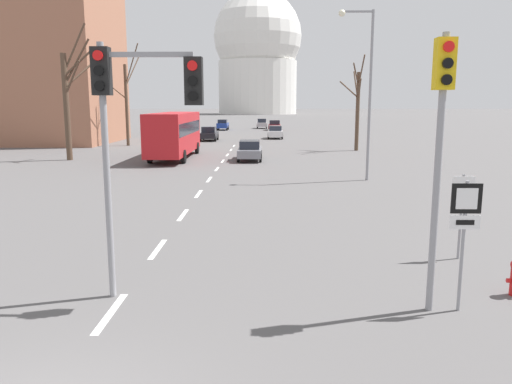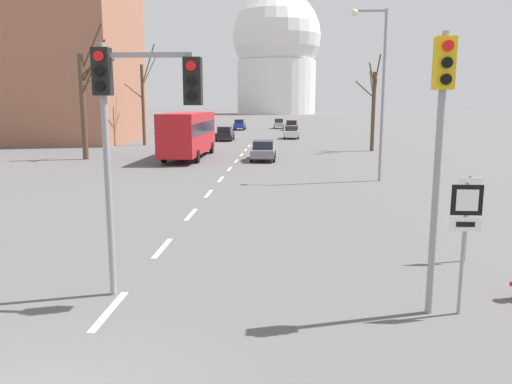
{
  "view_description": "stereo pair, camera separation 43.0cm",
  "coord_description": "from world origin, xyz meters",
  "px_view_note": "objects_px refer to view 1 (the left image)",
  "views": [
    {
      "loc": [
        3.12,
        -5.56,
        4.18
      ],
      "look_at": [
        2.92,
        5.47,
        2.22
      ],
      "focal_mm": 35.0,
      "sensor_mm": 36.0,
      "label": 1
    },
    {
      "loc": [
        3.55,
        -5.55,
        4.18
      ],
      "look_at": [
        2.92,
        5.47,
        2.22
      ],
      "focal_mm": 35.0,
      "sensor_mm": 36.0,
      "label": 2
    }
  ],
  "objects_px": {
    "traffic_signal_near_right": "(441,123)",
    "sedan_far_left": "(275,132)",
    "sedan_near_left": "(262,123)",
    "traffic_signal_centre_tall": "(134,107)",
    "sedan_near_right": "(209,134)",
    "sedan_distant_centre": "(250,150)",
    "sedan_far_right": "(223,125)",
    "city_bus": "(174,132)",
    "speed_limit_sign": "(462,202)",
    "street_lamp_right": "(365,80)",
    "sedan_mid_centre": "(274,125)",
    "route_sign_post": "(465,223)"
  },
  "relations": [
    {
      "from": "sedan_mid_centre",
      "to": "city_bus",
      "type": "height_order",
      "value": "city_bus"
    },
    {
      "from": "sedan_distant_centre",
      "to": "sedan_far_right",
      "type": "bearing_deg",
      "value": 97.49
    },
    {
      "from": "speed_limit_sign",
      "to": "sedan_distant_centre",
      "type": "distance_m",
      "value": 24.77
    },
    {
      "from": "sedan_far_right",
      "to": "city_bus",
      "type": "distance_m",
      "value": 41.78
    },
    {
      "from": "speed_limit_sign",
      "to": "sedan_far_right",
      "type": "xyz_separation_m",
      "value": [
        -12.06,
        66.8,
        -0.71
      ]
    },
    {
      "from": "traffic_signal_near_right",
      "to": "traffic_signal_centre_tall",
      "type": "height_order",
      "value": "traffic_signal_near_right"
    },
    {
      "from": "sedan_far_right",
      "to": "sedan_distant_centre",
      "type": "height_order",
      "value": "sedan_far_right"
    },
    {
      "from": "sedan_near_right",
      "to": "sedan_mid_centre",
      "type": "xyz_separation_m",
      "value": [
        7.84,
        23.05,
        -0.01
      ]
    },
    {
      "from": "sedan_near_left",
      "to": "sedan_mid_centre",
      "type": "relative_size",
      "value": 0.88
    },
    {
      "from": "route_sign_post",
      "to": "street_lamp_right",
      "type": "xyz_separation_m",
      "value": [
        1.37,
        17.69,
        3.6
      ]
    },
    {
      "from": "sedan_near_right",
      "to": "sedan_far_left",
      "type": "height_order",
      "value": "sedan_near_right"
    },
    {
      "from": "traffic_signal_near_right",
      "to": "sedan_far_right",
      "type": "xyz_separation_m",
      "value": [
        -10.15,
        70.27,
        -2.95
      ]
    },
    {
      "from": "sedan_near_right",
      "to": "sedan_distant_centre",
      "type": "distance_m",
      "value": 20.4
    },
    {
      "from": "route_sign_post",
      "to": "sedan_distant_centre",
      "type": "bearing_deg",
      "value": 100.55
    },
    {
      "from": "traffic_signal_centre_tall",
      "to": "speed_limit_sign",
      "type": "xyz_separation_m",
      "value": [
        7.98,
        2.85,
        -2.53
      ]
    },
    {
      "from": "speed_limit_sign",
      "to": "sedan_near_left",
      "type": "xyz_separation_m",
      "value": [
        -5.85,
        72.22,
        -0.74
      ]
    },
    {
      "from": "traffic_signal_near_right",
      "to": "sedan_near_right",
      "type": "xyz_separation_m",
      "value": [
        -9.74,
        47.09,
        -3.0
      ]
    },
    {
      "from": "sedan_mid_centre",
      "to": "sedan_far_left",
      "type": "xyz_separation_m",
      "value": [
        -0.27,
        -19.44,
        -0.01
      ]
    },
    {
      "from": "sedan_near_left",
      "to": "sedan_far_right",
      "type": "height_order",
      "value": "sedan_far_right"
    },
    {
      "from": "sedan_far_left",
      "to": "traffic_signal_near_right",
      "type": "bearing_deg",
      "value": -87.55
    },
    {
      "from": "traffic_signal_near_right",
      "to": "sedan_near_left",
      "type": "bearing_deg",
      "value": 92.98
    },
    {
      "from": "street_lamp_right",
      "to": "sedan_mid_centre",
      "type": "relative_size",
      "value": 2.1
    },
    {
      "from": "street_lamp_right",
      "to": "sedan_distant_centre",
      "type": "xyz_separation_m",
      "value": [
        -6.47,
        9.71,
        -4.68
      ]
    },
    {
      "from": "sedan_near_left",
      "to": "sedan_mid_centre",
      "type": "distance_m",
      "value": 5.91
    },
    {
      "from": "traffic_signal_centre_tall",
      "to": "street_lamp_right",
      "type": "height_order",
      "value": "street_lamp_right"
    },
    {
      "from": "sedan_mid_centre",
      "to": "city_bus",
      "type": "relative_size",
      "value": 0.4
    },
    {
      "from": "traffic_signal_centre_tall",
      "to": "speed_limit_sign",
      "type": "bearing_deg",
      "value": 19.68
    },
    {
      "from": "traffic_signal_centre_tall",
      "to": "sedan_distant_centre",
      "type": "height_order",
      "value": "traffic_signal_centre_tall"
    },
    {
      "from": "speed_limit_sign",
      "to": "sedan_distant_centre",
      "type": "xyz_separation_m",
      "value": [
        -6.42,
        23.91,
        -0.82
      ]
    },
    {
      "from": "sedan_far_right",
      "to": "sedan_mid_centre",
      "type": "bearing_deg",
      "value": -0.85
    },
    {
      "from": "route_sign_post",
      "to": "sedan_far_left",
      "type": "distance_m",
      "value": 50.82
    },
    {
      "from": "traffic_signal_near_right",
      "to": "sedan_distant_centre",
      "type": "bearing_deg",
      "value": 99.36
    },
    {
      "from": "street_lamp_right",
      "to": "sedan_near_right",
      "type": "distance_m",
      "value": 32.01
    },
    {
      "from": "speed_limit_sign",
      "to": "city_bus",
      "type": "height_order",
      "value": "city_bus"
    },
    {
      "from": "street_lamp_right",
      "to": "sedan_far_left",
      "type": "height_order",
      "value": "street_lamp_right"
    },
    {
      "from": "sedan_near_right",
      "to": "route_sign_post",
      "type": "bearing_deg",
      "value": -77.63
    },
    {
      "from": "sedan_near_left",
      "to": "route_sign_post",
      "type": "bearing_deg",
      "value": -86.57
    },
    {
      "from": "traffic_signal_near_right",
      "to": "sedan_mid_centre",
      "type": "distance_m",
      "value": 70.24
    },
    {
      "from": "traffic_signal_centre_tall",
      "to": "sedan_mid_centre",
      "type": "height_order",
      "value": "traffic_signal_centre_tall"
    },
    {
      "from": "street_lamp_right",
      "to": "sedan_distant_centre",
      "type": "distance_m",
      "value": 12.58
    },
    {
      "from": "sedan_near_left",
      "to": "city_bus",
      "type": "xyz_separation_m",
      "value": [
        -6.39,
        -47.18,
        1.22
      ]
    },
    {
      "from": "sedan_near_right",
      "to": "sedan_distant_centre",
      "type": "xyz_separation_m",
      "value": [
        5.23,
        -19.72,
        -0.06
      ]
    },
    {
      "from": "traffic_signal_near_right",
      "to": "sedan_far_left",
      "type": "xyz_separation_m",
      "value": [
        -2.17,
        50.71,
        -3.02
      ]
    },
    {
      "from": "traffic_signal_near_right",
      "to": "sedan_far_left",
      "type": "bearing_deg",
      "value": 92.45
    },
    {
      "from": "sedan_near_left",
      "to": "street_lamp_right",
      "type": "bearing_deg",
      "value": -84.19
    },
    {
      "from": "route_sign_post",
      "to": "speed_limit_sign",
      "type": "bearing_deg",
      "value": 69.31
    },
    {
      "from": "sedan_near_left",
      "to": "traffic_signal_centre_tall",
      "type": "bearing_deg",
      "value": -91.62
    },
    {
      "from": "sedan_far_right",
      "to": "sedan_distant_centre",
      "type": "relative_size",
      "value": 0.98
    },
    {
      "from": "sedan_near_left",
      "to": "city_bus",
      "type": "relative_size",
      "value": 0.35
    },
    {
      "from": "traffic_signal_near_right",
      "to": "sedan_near_right",
      "type": "bearing_deg",
      "value": 101.69
    }
  ]
}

